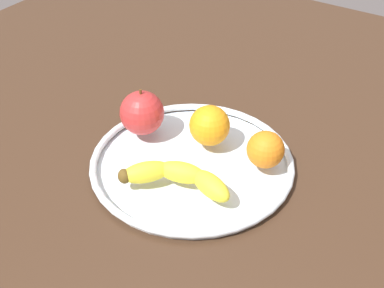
{
  "coord_description": "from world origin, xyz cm",
  "views": [
    {
      "loc": [
        -36.19,
        55.23,
        55.74
      ],
      "look_at": [
        0.0,
        0.0,
        4.8
      ],
      "focal_mm": 48.42,
      "sensor_mm": 36.0,
      "label": 1
    }
  ],
  "objects_px": {
    "fruit_bowl": "(192,163)",
    "orange_center": "(207,125)",
    "orange_front_right": "(265,149)",
    "banana": "(177,177)",
    "apple": "(142,113)"
  },
  "relations": [
    {
      "from": "fruit_bowl",
      "to": "orange_front_right",
      "type": "bearing_deg",
      "value": -154.06
    },
    {
      "from": "banana",
      "to": "orange_front_right",
      "type": "distance_m",
      "value": 0.15
    },
    {
      "from": "banana",
      "to": "orange_center",
      "type": "xyz_separation_m",
      "value": [
        0.02,
        -0.12,
        0.02
      ]
    },
    {
      "from": "orange_center",
      "to": "apple",
      "type": "bearing_deg",
      "value": 18.65
    },
    {
      "from": "orange_center",
      "to": "orange_front_right",
      "type": "bearing_deg",
      "value": 178.83
    },
    {
      "from": "orange_center",
      "to": "orange_front_right",
      "type": "relative_size",
      "value": 1.13
    },
    {
      "from": "fruit_bowl",
      "to": "apple",
      "type": "xyz_separation_m",
      "value": [
        0.11,
        -0.02,
        0.05
      ]
    },
    {
      "from": "fruit_bowl",
      "to": "apple",
      "type": "distance_m",
      "value": 0.12
    },
    {
      "from": "apple",
      "to": "orange_front_right",
      "type": "xyz_separation_m",
      "value": [
        -0.22,
        -0.03,
        -0.01
      ]
    },
    {
      "from": "orange_center",
      "to": "orange_front_right",
      "type": "height_order",
      "value": "orange_center"
    },
    {
      "from": "apple",
      "to": "orange_center",
      "type": "xyz_separation_m",
      "value": [
        -0.11,
        -0.04,
        -0.0
      ]
    },
    {
      "from": "apple",
      "to": "orange_center",
      "type": "height_order",
      "value": "apple"
    },
    {
      "from": "fruit_bowl",
      "to": "orange_center",
      "type": "distance_m",
      "value": 0.07
    },
    {
      "from": "fruit_bowl",
      "to": "banana",
      "type": "height_order",
      "value": "banana"
    },
    {
      "from": "banana",
      "to": "orange_center",
      "type": "height_order",
      "value": "orange_center"
    }
  ]
}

